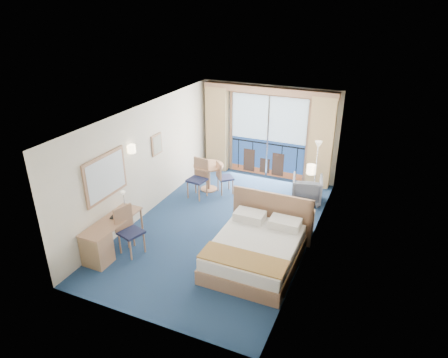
# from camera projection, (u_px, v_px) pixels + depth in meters

# --- Properties ---
(floor) EXTENTS (6.50, 6.50, 0.00)m
(floor) POSITION_uv_depth(u_px,v_px,m) (223.00, 226.00, 9.35)
(floor) COLOR navy
(floor) RESTS_ON ground
(room_walls) EXTENTS (4.04, 6.54, 2.72)m
(room_walls) POSITION_uv_depth(u_px,v_px,m) (223.00, 156.00, 8.61)
(room_walls) COLOR silver
(room_walls) RESTS_ON ground
(balcony_door) EXTENTS (2.36, 0.03, 2.52)m
(balcony_door) POSITION_uv_depth(u_px,v_px,m) (267.00, 139.00, 11.55)
(balcony_door) COLOR navy
(balcony_door) RESTS_ON room_walls
(curtain_left) EXTENTS (0.65, 0.22, 2.55)m
(curtain_left) POSITION_uv_depth(u_px,v_px,m) (217.00, 129.00, 11.94)
(curtain_left) COLOR tan
(curtain_left) RESTS_ON room_walls
(curtain_right) EXTENTS (0.65, 0.22, 2.55)m
(curtain_right) POSITION_uv_depth(u_px,v_px,m) (321.00, 143.00, 10.81)
(curtain_right) COLOR tan
(curtain_right) RESTS_ON room_walls
(pelmet) EXTENTS (3.80, 0.25, 0.18)m
(pelmet) POSITION_uv_depth(u_px,v_px,m) (269.00, 90.00, 10.85)
(pelmet) COLOR #A57959
(pelmet) RESTS_ON room_walls
(mirror) EXTENTS (0.05, 1.25, 0.95)m
(mirror) POSITION_uv_depth(u_px,v_px,m) (106.00, 176.00, 8.17)
(mirror) COLOR #A57959
(mirror) RESTS_ON room_walls
(wall_print) EXTENTS (0.04, 0.42, 0.52)m
(wall_print) POSITION_uv_depth(u_px,v_px,m) (157.00, 144.00, 9.77)
(wall_print) COLOR #A57959
(wall_print) RESTS_ON room_walls
(sconce_left) EXTENTS (0.18, 0.18, 0.18)m
(sconce_left) POSITION_uv_depth(u_px,v_px,m) (132.00, 149.00, 8.78)
(sconce_left) COLOR #FFE6B2
(sconce_left) RESTS_ON room_walls
(sconce_right) EXTENTS (0.18, 0.18, 0.18)m
(sconce_right) POSITION_uv_depth(u_px,v_px,m) (311.00, 169.00, 7.74)
(sconce_right) COLOR #FFE6B2
(sconce_right) RESTS_ON room_walls
(bed) EXTENTS (1.78, 2.12, 1.12)m
(bed) POSITION_uv_depth(u_px,v_px,m) (256.00, 249.00, 7.96)
(bed) COLOR #A57959
(bed) RESTS_ON ground
(nightstand) EXTENTS (0.43, 0.41, 0.56)m
(nightstand) POSITION_uv_depth(u_px,v_px,m) (303.00, 223.00, 8.96)
(nightstand) COLOR #9E7253
(nightstand) RESTS_ON ground
(phone) EXTENTS (0.19, 0.17, 0.07)m
(phone) POSITION_uv_depth(u_px,v_px,m) (302.00, 210.00, 8.85)
(phone) COLOR silver
(phone) RESTS_ON nightstand
(armchair) EXTENTS (0.89, 0.91, 0.70)m
(armchair) POSITION_uv_depth(u_px,v_px,m) (307.00, 189.00, 10.35)
(armchair) COLOR #454954
(armchair) RESTS_ON ground
(floor_lamp) EXTENTS (0.21, 0.21, 1.52)m
(floor_lamp) POSITION_uv_depth(u_px,v_px,m) (317.00, 155.00, 10.37)
(floor_lamp) COLOR silver
(floor_lamp) RESTS_ON ground
(desk) EXTENTS (0.52, 1.50, 0.70)m
(desk) POSITION_uv_depth(u_px,v_px,m) (100.00, 244.00, 8.00)
(desk) COLOR #A57959
(desk) RESTS_ON ground
(desk_chair) EXTENTS (0.55, 0.55, 1.02)m
(desk_chair) POSITION_uv_depth(u_px,v_px,m) (128.00, 228.00, 8.21)
(desk_chair) COLOR #1D2244
(desk_chair) RESTS_ON ground
(folder) EXTENTS (0.34, 0.28, 0.03)m
(folder) POSITION_uv_depth(u_px,v_px,m) (119.00, 217.00, 8.33)
(folder) COLOR black
(folder) RESTS_ON desk
(desk_lamp) EXTENTS (0.11, 0.11, 0.41)m
(desk_lamp) POSITION_uv_depth(u_px,v_px,m) (124.00, 197.00, 8.52)
(desk_lamp) COLOR silver
(desk_lamp) RESTS_ON desk
(round_table) EXTENTS (0.82, 0.82, 0.74)m
(round_table) POSITION_uv_depth(u_px,v_px,m) (209.00, 171.00, 10.90)
(round_table) COLOR #A57959
(round_table) RESTS_ON ground
(table_chair_a) EXTENTS (0.56, 0.56, 0.92)m
(table_chair_a) POSITION_uv_depth(u_px,v_px,m) (223.00, 176.00, 10.73)
(table_chair_a) COLOR #1D2244
(table_chair_a) RESTS_ON ground
(table_chair_b) EXTENTS (0.51, 0.51, 1.05)m
(table_chair_b) POSITION_uv_depth(u_px,v_px,m) (199.00, 176.00, 10.54)
(table_chair_b) COLOR #1D2244
(table_chair_b) RESTS_ON ground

